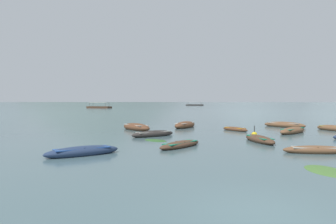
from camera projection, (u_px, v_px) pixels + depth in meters
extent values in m
plane|color=#476066|center=(169.00, 102.00, 1506.67)|extent=(6000.00, 6000.00, 0.00)
cone|color=#4C5B56|center=(101.00, 74.00, 2499.80)|extent=(1483.09, 1483.09, 452.38)
cone|color=slate|center=(258.00, 80.00, 2207.27)|extent=(833.13, 833.13, 311.23)
ellipsoid|color=#2D2826|center=(154.00, 134.00, 24.28)|extent=(3.71, 3.06, 0.58)
cube|color=#B7B2A3|center=(154.00, 132.00, 24.27)|extent=(2.67, 2.21, 0.05)
cube|color=#2D2826|center=(154.00, 131.00, 24.27)|extent=(0.48, 0.62, 0.04)
ellipsoid|color=brown|center=(285.00, 125.00, 32.99)|extent=(4.12, 4.07, 0.72)
cube|color=#B7B2A3|center=(285.00, 123.00, 32.98)|extent=(2.97, 2.93, 0.05)
cube|color=brown|center=(285.00, 123.00, 32.98)|extent=(0.66, 0.68, 0.04)
ellipsoid|color=brown|center=(137.00, 127.00, 29.85)|extent=(3.74, 4.40, 0.80)
cube|color=#B7B2A3|center=(137.00, 125.00, 29.84)|extent=(2.70, 3.17, 0.05)
cube|color=brown|center=(137.00, 124.00, 29.84)|extent=(0.85, 0.65, 0.04)
ellipsoid|color=brown|center=(334.00, 128.00, 29.12)|extent=(2.42, 3.66, 0.64)
cube|color=olive|center=(334.00, 126.00, 29.11)|extent=(1.74, 2.64, 0.05)
cube|color=brown|center=(334.00, 126.00, 29.11)|extent=(0.73, 0.38, 0.04)
ellipsoid|color=#4C3323|center=(181.00, 145.00, 18.64)|extent=(3.13, 3.65, 0.46)
cube|color=#197A56|center=(181.00, 142.00, 18.63)|extent=(2.26, 2.63, 0.05)
cube|color=#4C3323|center=(181.00, 142.00, 18.63)|extent=(0.59, 0.48, 0.04)
ellipsoid|color=brown|center=(317.00, 150.00, 16.43)|extent=(3.54, 1.15, 0.50)
cube|color=#B7B2A3|center=(317.00, 147.00, 16.43)|extent=(2.55, 0.83, 0.05)
cube|color=brown|center=(317.00, 147.00, 16.42)|extent=(0.13, 0.59, 0.04)
ellipsoid|color=navy|center=(83.00, 152.00, 15.81)|extent=(3.81, 3.03, 0.59)
cube|color=#28519E|center=(83.00, 148.00, 15.81)|extent=(2.74, 2.18, 0.05)
cube|color=navy|center=(83.00, 147.00, 15.80)|extent=(0.45, 0.62, 0.04)
ellipsoid|color=#4C3323|center=(260.00, 139.00, 20.93)|extent=(1.61, 4.02, 0.56)
cube|color=#197A56|center=(260.00, 137.00, 20.92)|extent=(1.16, 2.89, 0.05)
cube|color=#4C3323|center=(260.00, 136.00, 20.92)|extent=(0.70, 0.19, 0.04)
ellipsoid|color=brown|center=(186.00, 125.00, 32.49)|extent=(3.15, 4.41, 0.80)
cube|color=#B7B2A3|center=(186.00, 123.00, 32.48)|extent=(2.27, 3.18, 0.05)
cube|color=brown|center=(186.00, 122.00, 32.48)|extent=(0.90, 0.50, 0.04)
ellipsoid|color=brown|center=(236.00, 129.00, 28.92)|extent=(2.35, 3.03, 0.45)
cube|color=orange|center=(236.00, 128.00, 28.92)|extent=(1.70, 2.18, 0.05)
cube|color=brown|center=(236.00, 127.00, 28.92)|extent=(0.52, 0.37, 0.04)
ellipsoid|color=brown|center=(293.00, 131.00, 26.77)|extent=(3.96, 4.11, 0.65)
cube|color=#197A56|center=(293.00, 129.00, 26.77)|extent=(2.85, 2.96, 0.05)
cube|color=brown|center=(293.00, 128.00, 26.76)|extent=(0.62, 0.59, 0.04)
cube|color=#4C3323|center=(100.00, 107.00, 122.08)|extent=(10.49, 6.77, 0.90)
cylinder|color=#4C4742|center=(110.00, 105.00, 121.64)|extent=(0.10, 0.10, 1.80)
cylinder|color=#4C4742|center=(106.00, 105.00, 119.46)|extent=(0.10, 0.10, 1.80)
cylinder|color=#4C4742|center=(94.00, 105.00, 124.62)|extent=(0.10, 0.10, 1.80)
cylinder|color=#4C4742|center=(90.00, 105.00, 122.44)|extent=(0.10, 0.10, 1.80)
cube|color=beige|center=(100.00, 102.00, 122.01)|extent=(8.81, 5.69, 0.12)
cube|color=#2D2826|center=(195.00, 105.00, 193.94)|extent=(10.88, 4.47, 0.90)
cylinder|color=#4C4742|center=(201.00, 103.00, 195.59)|extent=(0.10, 0.10, 1.80)
cylinder|color=#4C4742|center=(202.00, 103.00, 192.29)|extent=(0.10, 0.10, 1.80)
cylinder|color=#4C4742|center=(189.00, 103.00, 195.51)|extent=(0.10, 0.10, 1.80)
cylinder|color=#4C4742|center=(189.00, 103.00, 192.21)|extent=(0.10, 0.10, 1.80)
cube|color=beige|center=(195.00, 102.00, 193.87)|extent=(9.14, 3.75, 0.12)
sphere|color=yellow|center=(255.00, 135.00, 24.67)|extent=(0.46, 0.46, 0.46)
cylinder|color=black|center=(255.00, 130.00, 24.65)|extent=(0.06, 0.06, 0.72)
ellipsoid|color=#477033|center=(328.00, 171.00, 12.19)|extent=(1.62, 2.43, 0.14)
ellipsoid|color=#2D5628|center=(156.00, 141.00, 21.65)|extent=(2.14, 2.14, 0.14)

